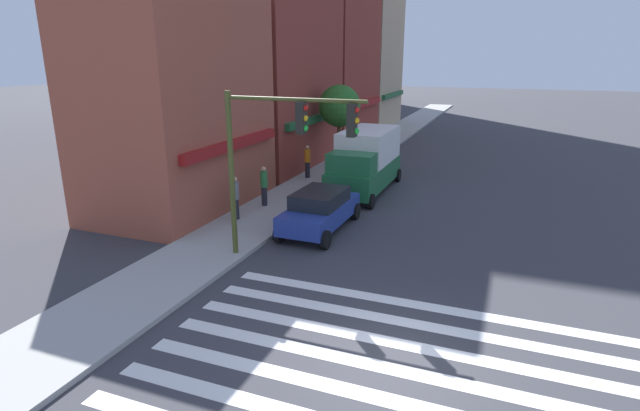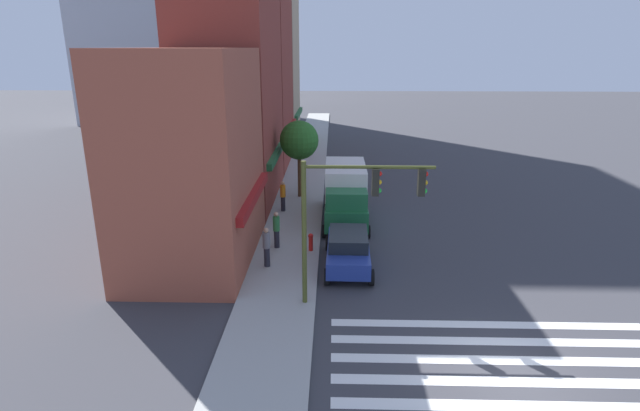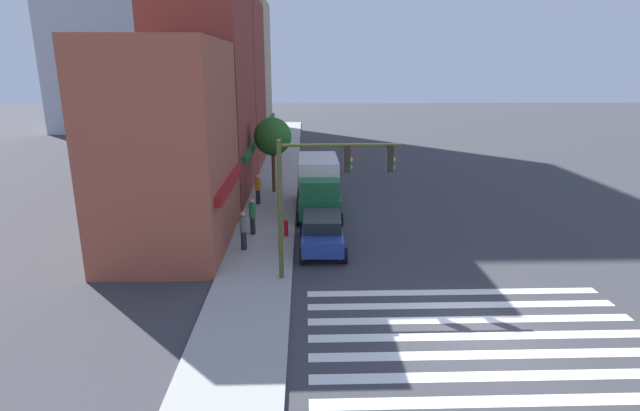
# 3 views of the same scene
# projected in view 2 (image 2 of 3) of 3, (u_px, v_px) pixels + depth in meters

# --- Properties ---
(ground_plane) EXTENTS (200.00, 200.00, 0.00)m
(ground_plane) POSITION_uv_depth(u_px,v_px,m) (517.00, 382.00, 14.42)
(ground_plane) COLOR #38383D
(sidewalk_left) EXTENTS (120.00, 3.00, 0.15)m
(sidewalk_left) POSITION_uv_depth(u_px,v_px,m) (259.00, 375.00, 14.60)
(sidewalk_left) COLOR #9E9E99
(sidewalk_left) RESTS_ON ground_plane
(crosswalk_stripes) EXTENTS (6.70, 10.80, 0.01)m
(crosswalk_stripes) POSITION_uv_depth(u_px,v_px,m) (517.00, 382.00, 14.42)
(crosswalk_stripes) COLOR silver
(crosswalk_stripes) RESTS_ON ground_plane
(storefront_row) EXTENTS (37.19, 5.30, 15.86)m
(storefront_row) POSITION_uv_depth(u_px,v_px,m) (248.00, 83.00, 35.50)
(storefront_row) COLOR #9E4C38
(storefront_row) RESTS_ON ground_plane
(traffic_signal) EXTENTS (0.32, 4.60, 5.53)m
(traffic_signal) POSITION_uv_depth(u_px,v_px,m) (354.00, 203.00, 17.44)
(traffic_signal) COLOR #474C1E
(traffic_signal) RESTS_ON ground_plane
(sedan_blue) EXTENTS (4.43, 2.02, 1.59)m
(sedan_blue) POSITION_uv_depth(u_px,v_px,m) (348.00, 249.00, 21.78)
(sedan_blue) COLOR navy
(sedan_blue) RESTS_ON ground_plane
(box_truck_green) EXTENTS (6.21, 2.42, 3.04)m
(box_truck_green) POSITION_uv_depth(u_px,v_px,m) (345.00, 193.00, 27.47)
(box_truck_green) COLOR #1E6638
(box_truck_green) RESTS_ON ground_plane
(pedestrian_orange_vest) EXTENTS (0.32, 0.32, 1.77)m
(pedestrian_orange_vest) POSITION_uv_depth(u_px,v_px,m) (283.00, 196.00, 28.75)
(pedestrian_orange_vest) COLOR #23232D
(pedestrian_orange_vest) RESTS_ON sidewalk_left
(pedestrian_green_top) EXTENTS (0.32, 0.32, 1.77)m
(pedestrian_green_top) POSITION_uv_depth(u_px,v_px,m) (276.00, 229.00, 23.45)
(pedestrian_green_top) COLOR #23232D
(pedestrian_green_top) RESTS_ON sidewalk_left
(pedestrian_grey_coat) EXTENTS (0.32, 0.32, 1.77)m
(pedestrian_grey_coat) POSITION_uv_depth(u_px,v_px,m) (267.00, 246.00, 21.43)
(pedestrian_grey_coat) COLOR #23232D
(pedestrian_grey_coat) RESTS_ON sidewalk_left
(fire_hydrant) EXTENTS (0.24, 0.24, 0.84)m
(fire_hydrant) POSITION_uv_depth(u_px,v_px,m) (311.00, 241.00, 23.23)
(fire_hydrant) COLOR red
(fire_hydrant) RESTS_ON sidewalk_left
(street_tree) EXTENTS (2.41, 2.41, 4.82)m
(street_tree) POSITION_uv_depth(u_px,v_px,m) (299.00, 140.00, 30.76)
(street_tree) COLOR brown
(street_tree) RESTS_ON sidewalk_left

